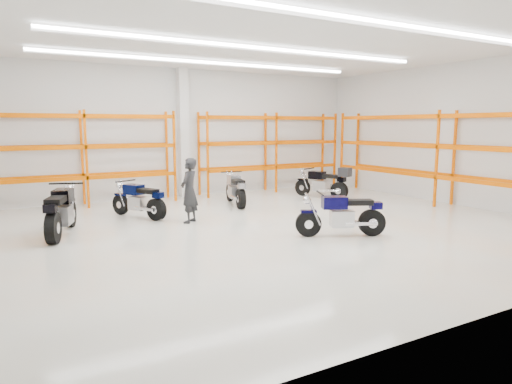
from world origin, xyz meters
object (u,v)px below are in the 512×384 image
motorcycle_back_c (236,190)px  motorcycle_back_d (325,183)px  motorcycle_back_a (61,213)px  motorcycle_main (345,216)px  motorcycle_back_b (140,201)px  standing_man (189,191)px  structural_column (183,133)px

motorcycle_back_c → motorcycle_back_d: motorcycle_back_d is taller
motorcycle_back_a → motorcycle_back_c: bearing=17.5°
motorcycle_main → motorcycle_back_c: motorcycle_back_c is taller
motorcycle_back_b → motorcycle_back_c: size_ratio=0.91×
motorcycle_back_c → standing_man: standing_man is taller
motorcycle_back_a → motorcycle_back_c: motorcycle_back_a is taller
motorcycle_back_c → motorcycle_back_d: size_ratio=1.01×
motorcycle_back_a → motorcycle_main: bearing=-29.5°
motorcycle_main → standing_man: 4.07m
motorcycle_back_d → structural_column: (-4.16, 2.77, 1.72)m
motorcycle_back_d → structural_column: bearing=146.3°
motorcycle_back_b → motorcycle_back_d: 6.59m
motorcycle_back_a → structural_column: bearing=42.7°
motorcycle_main → motorcycle_back_a: 6.51m
motorcycle_back_c → structural_column: bearing=107.1°
motorcycle_back_a → motorcycle_back_d: 8.85m
motorcycle_back_a → motorcycle_back_c: size_ratio=1.09×
motorcycle_main → motorcycle_back_c: 4.90m
motorcycle_back_d → standing_man: 5.82m
motorcycle_back_a → standing_man: bearing=-1.1°
motorcycle_back_b → motorcycle_back_d: (6.58, 0.26, 0.06)m
motorcycle_back_c → standing_man: 2.86m
standing_man → structural_column: (1.46, 4.27, 1.40)m
motorcycle_back_d → structural_column: 5.29m
standing_man → structural_column: size_ratio=0.38×
motorcycle_back_b → motorcycle_back_c: motorcycle_back_c is taller
motorcycle_main → motorcycle_back_d: size_ratio=0.94×
motorcycle_back_a → motorcycle_back_d: bearing=9.4°
motorcycle_back_d → motorcycle_back_c: bearing=175.8°
motorcycle_back_b → structural_column: bearing=51.4°
motorcycle_back_d → structural_column: structural_column is taller
motorcycle_back_b → structural_column: (2.42, 3.03, 1.78)m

